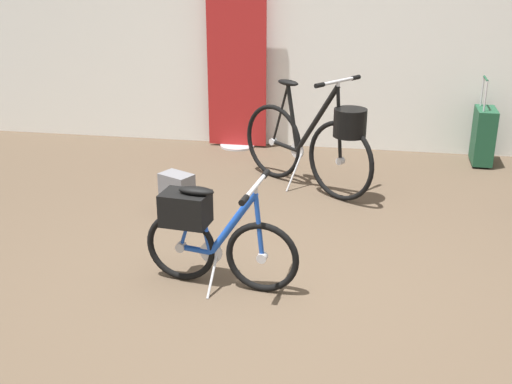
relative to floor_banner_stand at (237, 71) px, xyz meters
The scene contains 6 objects.
ground_plane 3.23m from the floor_banner_stand, 75.36° to the right, with size 8.22×8.22×0.00m, color brown.
floor_banner_stand is the anchor object (origin of this frame).
folding_bike_foreground 2.94m from the floor_banner_stand, 81.81° to the right, with size 0.97×0.53×0.69m.
display_bike_left 1.52m from the floor_banner_stand, 52.07° to the right, with size 1.18×0.89×0.99m.
rolling_suitcase 2.47m from the floor_banner_stand, ahead, with size 0.19×0.36×0.83m.
backpack_on_floor 2.04m from the floor_banner_stand, 92.05° to the right, with size 0.29×0.26×0.36m.
Camera 1 is at (0.50, -3.18, 1.93)m, focal length 44.28 mm.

